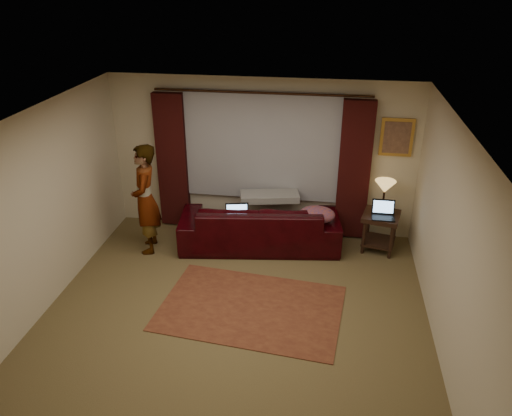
{
  "coord_description": "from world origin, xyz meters",
  "views": [
    {
      "loc": [
        1.07,
        -5.15,
        4.12
      ],
      "look_at": [
        0.1,
        1.2,
        1.0
      ],
      "focal_mm": 35.0,
      "sensor_mm": 36.0,
      "label": 1
    }
  ],
  "objects": [
    {
      "name": "curtain_rod",
      "position": [
        0.0,
        2.39,
        2.38
      ],
      "size": [
        0.04,
        0.04,
        3.4
      ],
      "primitive_type": "cylinder",
      "color": "black",
      "rests_on": "wall_back"
    },
    {
      "name": "wall_back",
      "position": [
        0.0,
        2.5,
        1.3
      ],
      "size": [
        5.0,
        0.02,
        2.6
      ],
      "primitive_type": "cube",
      "color": "beige",
      "rests_on": "ground"
    },
    {
      "name": "clothing_pile",
      "position": [
        0.96,
        1.85,
        0.63
      ],
      "size": [
        0.64,
        0.54,
        0.24
      ],
      "primitive_type": "ellipsoid",
      "rotation": [
        0.0,
        0.0,
        0.22
      ],
      "color": "#7B4152",
      "rests_on": "sofa"
    },
    {
      "name": "drape_right",
      "position": [
        1.5,
        2.39,
        1.18
      ],
      "size": [
        0.5,
        0.14,
        2.3
      ],
      "primitive_type": "cube",
      "color": "black",
      "rests_on": "floor"
    },
    {
      "name": "sheer_curtain",
      "position": [
        0.0,
        2.44,
        1.5
      ],
      "size": [
        2.5,
        0.05,
        1.8
      ],
      "primitive_type": "cube",
      "color": "#93939A",
      "rests_on": "wall_back"
    },
    {
      "name": "wall_right",
      "position": [
        2.5,
        0.0,
        1.3
      ],
      "size": [
        0.02,
        5.0,
        2.6
      ],
      "primitive_type": "cube",
      "color": "beige",
      "rests_on": "ground"
    },
    {
      "name": "picture_frame",
      "position": [
        2.1,
        2.47,
        1.75
      ],
      "size": [
        0.5,
        0.04,
        0.6
      ],
      "primitive_type": "cube",
      "color": "#C18B37",
      "rests_on": "wall_back"
    },
    {
      "name": "tiffany_lamp",
      "position": [
        1.98,
        2.14,
        0.89
      ],
      "size": [
        0.35,
        0.35,
        0.52
      ],
      "primitive_type": null,
      "rotation": [
        0.0,
        0.0,
        -0.1
      ],
      "color": "olive",
      "rests_on": "end_table"
    },
    {
      "name": "wall_front",
      "position": [
        0.0,
        -2.5,
        1.3
      ],
      "size": [
        5.0,
        0.02,
        2.6
      ],
      "primitive_type": "cube",
      "color": "beige",
      "rests_on": "ground"
    },
    {
      "name": "wall_left",
      "position": [
        -2.5,
        0.0,
        1.3
      ],
      "size": [
        0.02,
        5.0,
        2.6
      ],
      "primitive_type": "cube",
      "color": "beige",
      "rests_on": "ground"
    },
    {
      "name": "end_table",
      "position": [
        1.96,
        2.03,
        0.32
      ],
      "size": [
        0.65,
        0.65,
        0.63
      ],
      "primitive_type": "cube",
      "rotation": [
        0.0,
        0.0,
        -0.21
      ],
      "color": "black",
      "rests_on": "floor"
    },
    {
      "name": "laptop_sofa",
      "position": [
        -0.26,
        1.62,
        0.65
      ],
      "size": [
        0.44,
        0.47,
        0.26
      ],
      "primitive_type": null,
      "rotation": [
        0.0,
        0.0,
        0.22
      ],
      "color": "black",
      "rests_on": "sofa"
    },
    {
      "name": "ceiling",
      "position": [
        0.0,
        0.0,
        2.6
      ],
      "size": [
        5.0,
        5.0,
        0.02
      ],
      "primitive_type": "cube",
      "color": "silver",
      "rests_on": "ground"
    },
    {
      "name": "person",
      "position": [
        -1.67,
        1.49,
        0.88
      ],
      "size": [
        0.63,
        0.63,
        1.76
      ],
      "primitive_type": "imported",
      "rotation": [
        0.0,
        0.0,
        -1.32
      ],
      "color": "gray",
      "rests_on": "floor"
    },
    {
      "name": "area_rug",
      "position": [
        0.19,
        0.19,
        0.01
      ],
      "size": [
        2.53,
        1.82,
        0.01
      ],
      "primitive_type": "cube",
      "rotation": [
        0.0,
        0.0,
        -0.1
      ],
      "color": "brown",
      "rests_on": "floor"
    },
    {
      "name": "laptop_table",
      "position": [
        1.97,
        1.9,
        0.76
      ],
      "size": [
        0.35,
        0.38,
        0.25
      ],
      "primitive_type": null,
      "rotation": [
        0.0,
        0.0,
        -0.01
      ],
      "color": "black",
      "rests_on": "end_table"
    },
    {
      "name": "floor",
      "position": [
        0.0,
        0.0,
        -0.01
      ],
      "size": [
        5.0,
        5.0,
        0.01
      ],
      "primitive_type": "cube",
      "color": "brown",
      "rests_on": "ground"
    },
    {
      "name": "sofa",
      "position": [
        0.06,
        1.89,
        0.51
      ],
      "size": [
        2.66,
        1.41,
        1.03
      ],
      "primitive_type": "imported",
      "rotation": [
        0.0,
        0.0,
        3.27
      ],
      "color": "black",
      "rests_on": "floor"
    },
    {
      "name": "throw_blanket",
      "position": [
        0.18,
        2.15,
        1.03
      ],
      "size": [
        1.0,
        0.55,
        0.11
      ],
      "primitive_type": "cube",
      "rotation": [
        0.0,
        0.0,
        0.2
      ],
      "color": "gray",
      "rests_on": "sofa"
    },
    {
      "name": "drape_left",
      "position": [
        -1.5,
        2.39,
        1.18
      ],
      "size": [
        0.5,
        0.14,
        2.3
      ],
      "primitive_type": "cube",
      "color": "black",
      "rests_on": "floor"
    }
  ]
}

